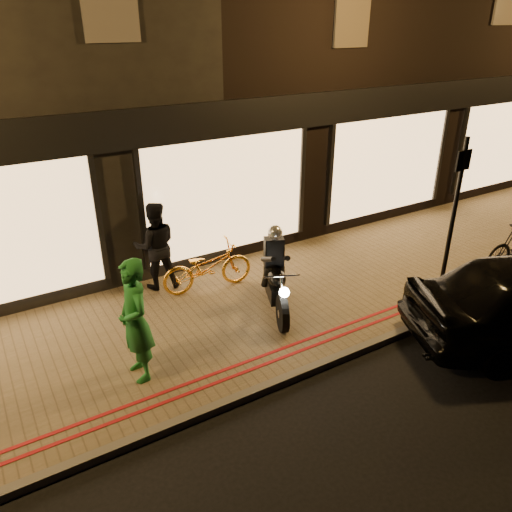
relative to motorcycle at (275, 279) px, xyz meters
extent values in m
plane|color=black|center=(0.24, -1.74, -0.73)|extent=(90.00, 90.00, 0.00)
cube|color=brown|center=(0.24, 0.26, -0.67)|extent=(50.00, 4.00, 0.12)
cube|color=#59544C|center=(0.24, -1.69, -0.67)|extent=(50.00, 0.14, 0.12)
cube|color=maroon|center=(0.24, -1.29, -0.61)|extent=(50.00, 0.06, 0.01)
cube|color=maroon|center=(0.24, -1.09, -0.61)|extent=(50.00, 0.06, 0.01)
cube|color=black|center=(6.24, 7.26, 3.52)|extent=(12.00, 10.00, 8.50)
cube|color=black|center=(0.24, 2.21, 2.42)|extent=(48.00, 0.12, 0.70)
cube|color=#FFC77F|center=(0.24, 2.20, 0.88)|extent=(3.60, 0.06, 2.38)
cube|color=#FFC77F|center=(4.74, 2.20, 0.88)|extent=(3.60, 0.06, 2.38)
cube|color=#FFC77F|center=(9.24, 2.20, 0.88)|extent=(3.60, 0.06, 2.38)
cube|color=#3F331E|center=(3.24, 2.21, 4.27)|extent=(0.90, 0.06, 1.30)
cylinder|color=black|center=(-0.27, -0.64, -0.29)|extent=(0.36, 0.64, 0.64)
cylinder|color=black|center=(0.23, 0.56, -0.29)|extent=(0.36, 0.64, 0.64)
cylinder|color=silver|center=(-0.27, -0.64, -0.29)|extent=(0.18, 0.18, 0.14)
cylinder|color=silver|center=(0.23, 0.56, -0.29)|extent=(0.18, 0.18, 0.14)
cube|color=black|center=(0.00, 0.01, -0.21)|extent=(0.51, 0.75, 0.30)
ellipsoid|color=black|center=(-0.05, -0.11, 0.09)|extent=(0.49, 0.59, 0.29)
cube|color=black|center=(0.12, 0.29, 0.09)|extent=(0.41, 0.59, 0.09)
cylinder|color=silver|center=(-0.21, -0.50, 0.34)|extent=(0.57, 0.26, 0.03)
cylinder|color=silver|center=(-0.25, -0.59, 0.01)|extent=(0.17, 0.32, 0.71)
sphere|color=white|center=(-0.30, -0.72, 0.17)|extent=(0.22, 0.22, 0.17)
cylinder|color=silver|center=(0.29, 0.38, -0.33)|extent=(0.28, 0.53, 0.07)
cube|color=black|center=(0.07, 0.17, 0.44)|extent=(0.40, 0.33, 0.55)
sphere|color=silver|center=(0.05, 0.11, 0.85)|extent=(0.34, 0.34, 0.26)
cylinder|color=black|center=(-0.20, -0.07, 0.47)|extent=(0.24, 0.60, 0.34)
cylinder|color=black|center=(0.09, -0.19, 0.47)|extent=(0.38, 0.56, 0.34)
cylinder|color=black|center=(-0.08, 0.18, -0.01)|extent=(0.14, 0.28, 0.46)
cylinder|color=black|center=(0.18, 0.08, -0.01)|extent=(0.26, 0.28, 0.46)
cylinder|color=black|center=(3.04, -1.15, 0.89)|extent=(0.08, 0.08, 3.00)
cube|color=black|center=(3.04, -1.15, 1.99)|extent=(0.35, 0.04, 0.35)
imported|color=gold|center=(-0.71, 1.31, -0.15)|extent=(1.84, 0.82, 0.94)
imported|color=#1D6D29|center=(-2.71, -0.54, 0.33)|extent=(0.48, 0.70, 1.88)
imported|color=black|center=(-1.50, 1.90, 0.25)|extent=(0.97, 0.83, 1.74)
camera|label=1|loc=(-4.30, -6.51, 4.17)|focal=35.00mm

